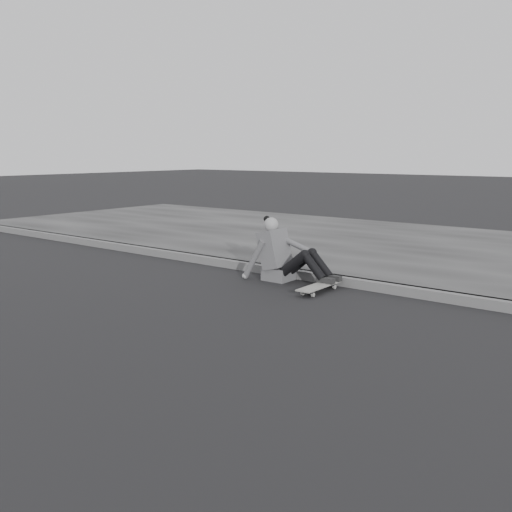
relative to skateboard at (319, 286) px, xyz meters
The scene contains 3 objects.
ground 3.05m from the skateboard, 42.74° to the right, with size 80.00×80.00×0.00m, color black.
skateboard is the anchor object (origin of this frame).
seated_woman 0.83m from the skateboard, 161.47° to the left, with size 1.38×0.46×0.88m.
Camera 1 is at (1.40, -3.95, 1.74)m, focal length 40.00 mm.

